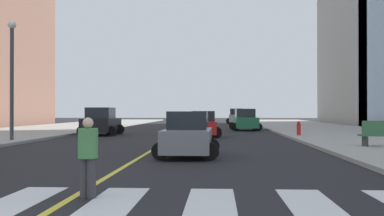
% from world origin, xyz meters
% --- Properties ---
extents(crosswalk_paint, '(13.50, 4.00, 0.01)m').
position_xyz_m(crosswalk_paint, '(0.00, 4.00, 0.01)').
color(crosswalk_paint, silver).
rests_on(crosswalk_paint, ground).
extents(lane_divider_paint, '(0.16, 80.00, 0.01)m').
position_xyz_m(lane_divider_paint, '(0.00, 40.00, 0.01)').
color(lane_divider_paint, yellow).
rests_on(lane_divider_paint, ground).
extents(car_green_nearest, '(2.77, 4.31, 1.89)m').
position_xyz_m(car_green_nearest, '(5.23, 36.59, 0.88)').
color(car_green_nearest, '#236B42').
rests_on(car_green_nearest, ground).
extents(car_silver_second, '(2.88, 4.57, 2.03)m').
position_xyz_m(car_silver_second, '(5.35, 57.62, 0.95)').
color(car_silver_second, '#B7B7BC').
rests_on(car_silver_second, ground).
extents(car_black_third, '(2.72, 4.34, 1.94)m').
position_xyz_m(car_black_third, '(-5.36, 27.96, 0.91)').
color(car_black_third, black).
rests_on(car_black_third, ground).
extents(car_red_fourth, '(2.37, 3.79, 1.69)m').
position_xyz_m(car_red_fourth, '(1.91, 26.18, 0.79)').
color(car_red_fourth, red).
rests_on(car_red_fourth, ground).
extents(car_gray_fifth, '(2.37, 3.77, 1.68)m').
position_xyz_m(car_gray_fifth, '(1.71, 13.08, 0.78)').
color(car_gray_fifth, slate).
rests_on(car_gray_fifth, ground).
extents(park_bench, '(1.84, 0.70, 1.12)m').
position_xyz_m(park_bench, '(9.95, 16.56, 0.69)').
color(park_bench, '#33603D').
rests_on(park_bench, sidewalk_kerb_east).
extents(pedestrian_crossing, '(0.39, 0.39, 1.56)m').
position_xyz_m(pedestrian_crossing, '(0.31, 4.86, 0.86)').
color(pedestrian_crossing, '#38383D').
rests_on(pedestrian_crossing, ground).
extents(fire_hydrant, '(0.26, 0.26, 0.89)m').
position_xyz_m(fire_hydrant, '(7.97, 25.63, 0.58)').
color(fire_hydrant, red).
rests_on(fire_hydrant, sidewalk_kerb_east).
extents(street_lamp, '(0.44, 0.44, 6.39)m').
position_xyz_m(street_lamp, '(-8.19, 20.07, 3.99)').
color(street_lamp, '#38383D').
rests_on(street_lamp, sidewalk_kerb_west).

